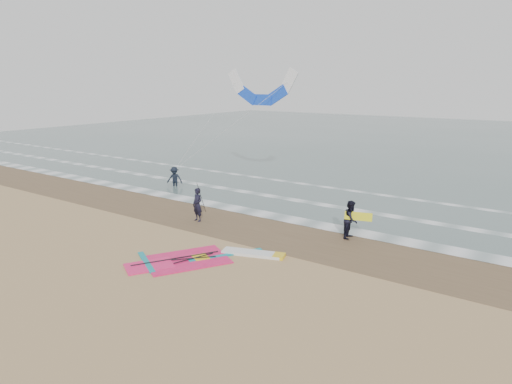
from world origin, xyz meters
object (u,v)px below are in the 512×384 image
Objects in this scene: person_standing at (197,205)px; person_wading at (174,174)px; surf_kite at (261,91)px; windsurf_rig at (205,258)px; person_walking at (351,219)px.

person_standing reaches higher than person_wading.
person_standing is at bearing -62.95° from person_wading.
surf_kite is (5.01, 3.78, 5.90)m from person_wading.
windsurf_rig is at bearing -65.35° from surf_kite.
windsurf_rig is 3.20× the size of person_wading.
person_standing is 1.03× the size of person_wading.
windsurf_rig is 14.53m from person_wading.
surf_kite reaches higher than windsurf_rig.
windsurf_rig is 7.37m from person_walking.
person_walking is 15.39m from person_wading.
person_walking is at bearing -37.79° from person_wading.
surf_kite is at bearing 11.46° from person_wading.
person_standing is 0.99× the size of person_walking.
person_standing is 0.23× the size of surf_kite.
person_walking is 0.23× the size of surf_kite.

